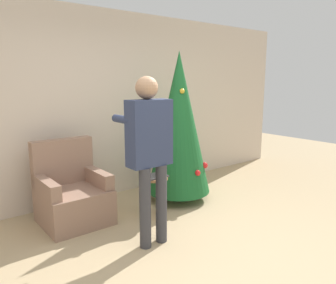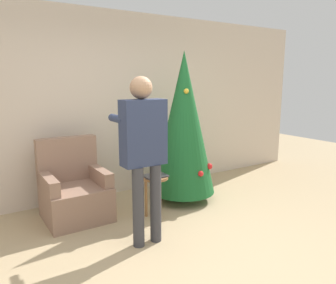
% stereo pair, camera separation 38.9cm
% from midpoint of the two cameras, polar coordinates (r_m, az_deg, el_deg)
% --- Properties ---
extents(ground_plane, '(14.00, 14.00, 0.00)m').
position_cam_midpoint_polar(ground_plane, '(3.36, 7.11, -20.08)').
color(ground_plane, tan).
extents(wall_back, '(8.00, 0.06, 2.70)m').
position_cam_midpoint_polar(wall_back, '(4.82, -9.74, 6.23)').
color(wall_back, beige).
rests_on(wall_back, ground_plane).
extents(christmas_tree, '(0.90, 0.90, 2.11)m').
position_cam_midpoint_polar(christmas_tree, '(4.61, 5.16, 3.24)').
color(christmas_tree, brown).
rests_on(christmas_tree, ground_plane).
extents(armchair, '(0.76, 0.75, 1.00)m').
position_cam_midpoint_polar(armchair, '(4.27, -13.48, -8.54)').
color(armchair, '#93705B').
rests_on(armchair, ground_plane).
extents(person_standing, '(0.47, 0.57, 1.76)m').
position_cam_midpoint_polar(person_standing, '(3.35, -0.95, -0.46)').
color(person_standing, '#38383D').
rests_on(person_standing, ground_plane).
extents(side_stool, '(0.33, 0.33, 0.53)m').
position_cam_midpoint_polar(side_stool, '(4.15, 0.45, -7.56)').
color(side_stool, olive).
rests_on(side_stool, ground_plane).
extents(laptop, '(0.29, 0.22, 0.02)m').
position_cam_midpoint_polar(laptop, '(4.11, 0.45, -5.94)').
color(laptop, '#38383D').
rests_on(laptop, side_stool).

